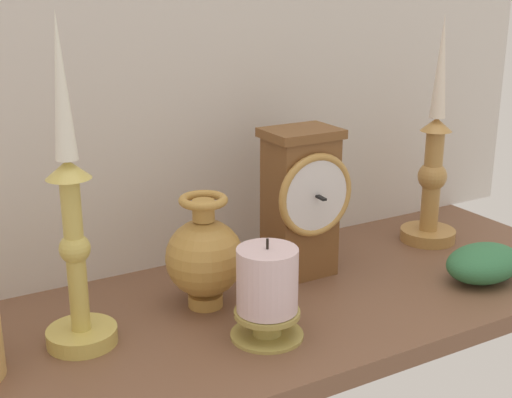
{
  "coord_description": "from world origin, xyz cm",
  "views": [
    {
      "loc": [
        -40.39,
        -68.74,
        39.34
      ],
      "look_at": [
        -0.81,
        0.0,
        14.0
      ],
      "focal_mm": 49.05,
      "sensor_mm": 36.0,
      "label": 1
    }
  ],
  "objects_px": {
    "candlestick_tall_left": "(73,233)",
    "pillar_candle_front": "(267,292)",
    "candlestick_tall_center": "(433,170)",
    "brass_vase_bulbous": "(205,256)",
    "mantel_clock": "(302,201)"
  },
  "relations": [
    {
      "from": "candlestick_tall_left",
      "to": "pillar_candle_front",
      "type": "relative_size",
      "value": 3.04
    },
    {
      "from": "pillar_candle_front",
      "to": "candlestick_tall_left",
      "type": "bearing_deg",
      "value": 154.26
    },
    {
      "from": "candlestick_tall_center",
      "to": "brass_vase_bulbous",
      "type": "xyz_separation_m",
      "value": [
        -0.4,
        -0.03,
        -0.05
      ]
    },
    {
      "from": "brass_vase_bulbous",
      "to": "candlestick_tall_center",
      "type": "bearing_deg",
      "value": 4.55
    },
    {
      "from": "mantel_clock",
      "to": "candlestick_tall_left",
      "type": "relative_size",
      "value": 0.56
    },
    {
      "from": "mantel_clock",
      "to": "candlestick_tall_left",
      "type": "distance_m",
      "value": 0.32
    },
    {
      "from": "candlestick_tall_center",
      "to": "brass_vase_bulbous",
      "type": "bearing_deg",
      "value": -175.45
    },
    {
      "from": "mantel_clock",
      "to": "pillar_candle_front",
      "type": "height_order",
      "value": "mantel_clock"
    },
    {
      "from": "candlestick_tall_left",
      "to": "brass_vase_bulbous",
      "type": "height_order",
      "value": "candlestick_tall_left"
    },
    {
      "from": "candlestick_tall_center",
      "to": "brass_vase_bulbous",
      "type": "height_order",
      "value": "candlestick_tall_center"
    },
    {
      "from": "mantel_clock",
      "to": "pillar_candle_front",
      "type": "bearing_deg",
      "value": -135.34
    },
    {
      "from": "candlestick_tall_left",
      "to": "candlestick_tall_center",
      "type": "xyz_separation_m",
      "value": [
        0.56,
        0.05,
        -0.02
      ]
    },
    {
      "from": "mantel_clock",
      "to": "candlestick_tall_left",
      "type": "xyz_separation_m",
      "value": [
        -0.32,
        -0.04,
        0.03
      ]
    },
    {
      "from": "candlestick_tall_left",
      "to": "brass_vase_bulbous",
      "type": "xyz_separation_m",
      "value": [
        0.16,
        0.02,
        -0.06
      ]
    },
    {
      "from": "candlestick_tall_left",
      "to": "brass_vase_bulbous",
      "type": "relative_size",
      "value": 2.53
    }
  ]
}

